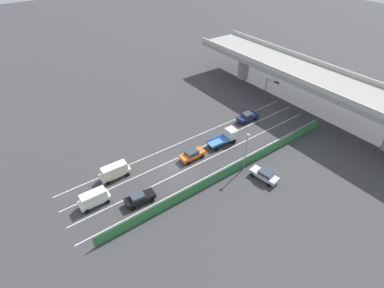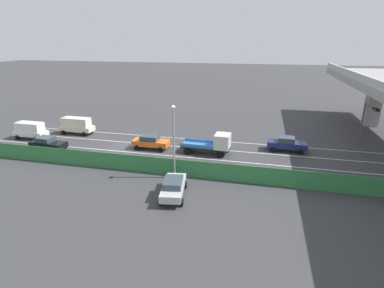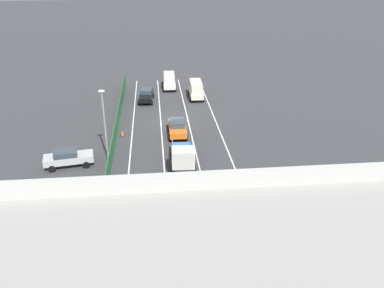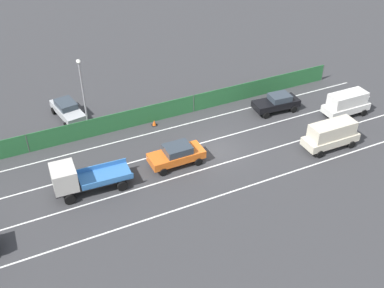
# 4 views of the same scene
# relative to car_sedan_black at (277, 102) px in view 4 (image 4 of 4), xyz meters

# --- Properties ---
(ground_plane) EXTENTS (300.00, 300.00, 0.00)m
(ground_plane) POSITION_rel_car_sedan_black_xyz_m (-3.37, 8.03, -0.91)
(ground_plane) COLOR #38383A
(lane_line_left_edge) EXTENTS (0.14, 49.06, 0.01)m
(lane_line_left_edge) POSITION_rel_car_sedan_black_xyz_m (-8.29, 14.56, -0.91)
(lane_line_left_edge) COLOR silver
(lane_line_left_edge) RESTS_ON ground
(lane_line_mid_left) EXTENTS (0.14, 49.06, 0.01)m
(lane_line_mid_left) POSITION_rel_car_sedan_black_xyz_m (-5.01, 14.56, -0.91)
(lane_line_mid_left) COLOR silver
(lane_line_mid_left) RESTS_ON ground
(lane_line_mid_right) EXTENTS (0.14, 49.06, 0.01)m
(lane_line_mid_right) POSITION_rel_car_sedan_black_xyz_m (-1.73, 14.56, -0.91)
(lane_line_mid_right) COLOR silver
(lane_line_mid_right) RESTS_ON ground
(lane_line_right_edge) EXTENTS (0.14, 49.06, 0.01)m
(lane_line_right_edge) POSITION_rel_car_sedan_black_xyz_m (1.55, 14.56, -0.91)
(lane_line_right_edge) COLOR silver
(lane_line_right_edge) RESTS_ON ground
(green_fence) EXTENTS (0.10, 45.16, 1.74)m
(green_fence) POSITION_rel_car_sedan_black_xyz_m (3.24, 14.56, -0.04)
(green_fence) COLOR #2D753D
(green_fence) RESTS_ON ground
(car_sedan_black) EXTENTS (2.20, 4.44, 1.66)m
(car_sedan_black) POSITION_rel_car_sedan_black_xyz_m (0.00, 0.00, 0.00)
(car_sedan_black) COLOR black
(car_sedan_black) RESTS_ON ground
(car_van_white) EXTENTS (1.99, 4.38, 2.27)m
(car_van_white) POSITION_rel_car_sedan_black_xyz_m (-3.38, -5.30, 0.36)
(car_van_white) COLOR silver
(car_van_white) RESTS_ON ground
(car_taxi_orange) EXTENTS (2.05, 4.39, 1.70)m
(car_taxi_orange) POSITION_rel_car_sedan_black_xyz_m (-3.44, 11.77, 0.02)
(car_taxi_orange) COLOR orange
(car_taxi_orange) RESTS_ON ground
(car_van_cream) EXTENTS (2.01, 4.81, 2.33)m
(car_van_cream) POSITION_rel_car_sedan_black_xyz_m (-6.87, -0.63, 0.39)
(car_van_cream) COLOR beige
(car_van_cream) RESTS_ON ground
(flatbed_truck_blue) EXTENTS (2.54, 5.72, 2.49)m
(flatbed_truck_blue) POSITION_rel_car_sedan_black_xyz_m (-3.47, 19.58, 0.37)
(flatbed_truck_blue) COLOR black
(flatbed_truck_blue) RESTS_ON ground
(parked_wagon_silver) EXTENTS (4.72, 2.51, 1.63)m
(parked_wagon_silver) POSITION_rel_car_sedan_black_xyz_m (7.20, 17.89, -0.00)
(parked_wagon_silver) COLOR #B2B5B7
(parked_wagon_silver) RESTS_ON ground
(street_lamp) EXTENTS (0.60, 0.36, 7.06)m
(street_lamp) POSITION_rel_car_sedan_black_xyz_m (3.64, 16.91, 3.38)
(street_lamp) COLOR gray
(street_lamp) RESTS_ON ground
(traffic_cone) EXTENTS (0.47, 0.47, 0.56)m
(traffic_cone) POSITION_rel_car_sedan_black_xyz_m (2.59, 11.27, -0.65)
(traffic_cone) COLOR orange
(traffic_cone) RESTS_ON ground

